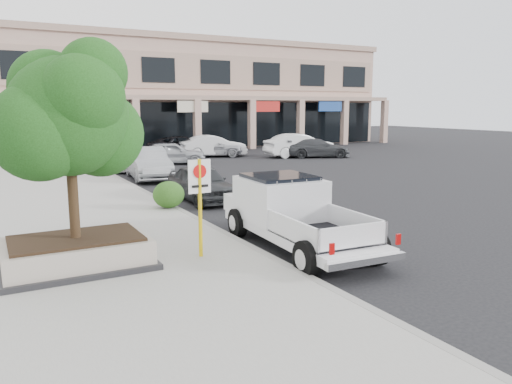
# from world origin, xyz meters

# --- Properties ---
(ground) EXTENTS (120.00, 120.00, 0.00)m
(ground) POSITION_xyz_m (0.00, 0.00, 0.00)
(ground) COLOR black
(ground) RESTS_ON ground
(sidewalk) EXTENTS (8.00, 52.00, 0.15)m
(sidewalk) POSITION_xyz_m (-5.50, 6.00, 0.07)
(sidewalk) COLOR gray
(sidewalk) RESTS_ON ground
(curb) EXTENTS (0.20, 52.00, 0.15)m
(curb) POSITION_xyz_m (-1.55, 6.00, 0.07)
(curb) COLOR gray
(curb) RESTS_ON ground
(strip_mall) EXTENTS (40.55, 12.43, 9.50)m
(strip_mall) POSITION_xyz_m (8.00, 33.93, 4.75)
(strip_mall) COLOR tan
(strip_mall) RESTS_ON ground
(planter) EXTENTS (3.20, 2.20, 0.68)m
(planter) POSITION_xyz_m (-5.68, 0.22, 0.48)
(planter) COLOR black
(planter) RESTS_ON sidewalk
(planter_tree) EXTENTS (2.90, 2.55, 4.00)m
(planter_tree) POSITION_xyz_m (-5.55, 0.38, 3.41)
(planter_tree) COLOR black
(planter_tree) RESTS_ON planter
(no_parking_sign) EXTENTS (0.55, 0.09, 2.30)m
(no_parking_sign) POSITION_xyz_m (-2.99, -0.34, 1.63)
(no_parking_sign) COLOR #DDB50B
(no_parking_sign) RESTS_ON sidewalk
(hedge) EXTENTS (1.10, 0.99, 0.93)m
(hedge) POSITION_xyz_m (-1.80, 5.46, 0.62)
(hedge) COLOR #244E16
(hedge) RESTS_ON sidewalk
(pickup_truck) EXTENTS (2.43, 5.86, 1.81)m
(pickup_truck) POSITION_xyz_m (-0.35, -0.51, 0.91)
(pickup_truck) COLOR silver
(pickup_truck) RESTS_ON ground
(curb_car_a) EXTENTS (1.70, 4.08, 1.38)m
(curb_car_a) POSITION_xyz_m (0.01, 6.89, 0.69)
(curb_car_a) COLOR #292B2D
(curb_car_a) RESTS_ON ground
(curb_car_b) EXTENTS (2.19, 5.01, 1.60)m
(curb_car_b) POSITION_xyz_m (-0.12, 13.64, 0.80)
(curb_car_b) COLOR #96999E
(curb_car_b) RESTS_ON ground
(curb_car_c) EXTENTS (2.89, 5.77, 1.61)m
(curb_car_c) POSITION_xyz_m (-0.41, 18.51, 0.80)
(curb_car_c) COLOR silver
(curb_car_c) RESTS_ON ground
(curb_car_d) EXTENTS (2.37, 5.04, 1.39)m
(curb_car_d) POSITION_xyz_m (-0.08, 25.30, 0.70)
(curb_car_d) COLOR black
(curb_car_d) RESTS_ON ground
(lot_car_a) EXTENTS (4.49, 2.80, 1.43)m
(lot_car_a) POSITION_xyz_m (3.10, 19.23, 0.71)
(lot_car_a) COLOR #AFB2B7
(lot_car_a) RESTS_ON ground
(lot_car_b) EXTENTS (4.89, 2.20, 1.56)m
(lot_car_b) POSITION_xyz_m (7.28, 22.29, 0.78)
(lot_car_b) COLOR silver
(lot_car_b) RESTS_ON ground
(lot_car_c) EXTENTS (5.00, 3.53, 1.34)m
(lot_car_c) POSITION_xyz_m (13.70, 18.35, 0.67)
(lot_car_c) COLOR #323538
(lot_car_c) RESTS_ON ground
(lot_car_d) EXTENTS (5.91, 4.09, 1.50)m
(lot_car_d) POSITION_xyz_m (5.48, 23.34, 0.75)
(lot_car_d) COLOR black
(lot_car_d) RESTS_ON ground
(lot_car_e) EXTENTS (4.97, 3.32, 1.57)m
(lot_car_e) POSITION_xyz_m (7.11, 22.34, 0.79)
(lot_car_e) COLOR #ACAEB4
(lot_car_e) RESTS_ON ground
(lot_car_f) EXTENTS (5.21, 2.27, 1.67)m
(lot_car_f) POSITION_xyz_m (12.75, 19.28, 0.83)
(lot_car_f) COLOR silver
(lot_car_f) RESTS_ON ground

